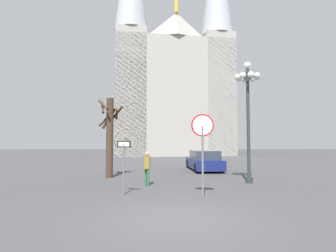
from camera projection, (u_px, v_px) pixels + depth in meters
ground_plane at (175, 219)px, 7.18m from camera, size 120.00×120.00×0.00m
cathedral at (172, 77)px, 40.48m from camera, size 17.59×12.86×37.17m
stop_sign at (203, 138)px, 10.12m from camera, size 0.83×0.23×3.07m
one_way_arrow_sign at (124, 160)px, 10.52m from camera, size 0.55×0.32×2.07m
street_lamp at (248, 99)px, 13.58m from camera, size 1.31×1.31×6.04m
bare_tree at (110, 134)px, 15.54m from camera, size 1.46×1.46×4.52m
parked_car_near_navy at (204, 161)px, 19.20m from camera, size 2.11×4.67×1.40m
pedestrian_walking at (147, 165)px, 12.62m from camera, size 0.32×0.32×1.57m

